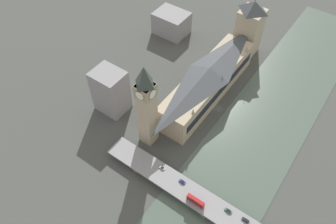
% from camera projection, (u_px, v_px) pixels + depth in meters
% --- Properties ---
extents(ground_plane, '(600.00, 600.00, 0.00)m').
position_uv_depth(ground_plane, '(218.00, 109.00, 256.76)').
color(ground_plane, '#424442').
extents(river_water, '(60.78, 360.00, 0.30)m').
position_uv_depth(river_water, '(260.00, 130.00, 243.10)').
color(river_water, '#47564C').
rests_on(river_water, ground_plane).
extents(parliament_hall, '(24.83, 105.81, 29.15)m').
position_uv_depth(parliament_hall, '(208.00, 82.00, 255.45)').
color(parliament_hall, tan).
rests_on(parliament_hall, ground_plane).
extents(clock_tower, '(11.37, 11.37, 69.86)m').
position_uv_depth(clock_tower, '(146.00, 105.00, 209.72)').
color(clock_tower, tan).
rests_on(clock_tower, ground_plane).
extents(victoria_tower, '(19.53, 19.53, 55.10)m').
position_uv_depth(victoria_tower, '(249.00, 28.00, 281.69)').
color(victoria_tower, tan).
rests_on(victoria_tower, ground_plane).
extents(road_bridge, '(153.56, 15.53, 5.75)m').
position_uv_depth(road_bridge, '(209.00, 205.00, 200.62)').
color(road_bridge, slate).
rests_on(road_bridge, ground_plane).
extents(double_decker_bus_lead, '(11.78, 2.51, 4.81)m').
position_uv_depth(double_decker_bus_lead, '(196.00, 201.00, 198.63)').
color(double_decker_bus_lead, red).
rests_on(double_decker_bus_lead, road_bridge).
extents(car_northbound_lead, '(3.91, 1.86, 1.32)m').
position_uv_depth(car_northbound_lead, '(162.00, 168.00, 215.47)').
color(car_northbound_lead, silver).
rests_on(car_northbound_lead, road_bridge).
extents(car_northbound_mid, '(4.48, 1.87, 1.31)m').
position_uv_depth(car_northbound_mid, '(246.00, 220.00, 192.95)').
color(car_northbound_mid, black).
rests_on(car_northbound_mid, road_bridge).
extents(car_northbound_tail, '(4.36, 1.90, 1.39)m').
position_uv_depth(car_northbound_tail, '(182.00, 182.00, 209.00)').
color(car_northbound_tail, navy).
rests_on(car_northbound_tail, road_bridge).
extents(car_southbound_mid, '(4.58, 1.82, 1.37)m').
position_uv_depth(car_southbound_mid, '(228.00, 211.00, 196.62)').
color(car_southbound_mid, '#2D5638').
rests_on(car_southbound_mid, road_bridge).
extents(city_block_west, '(23.06, 19.22, 36.35)m').
position_uv_depth(city_block_west, '(111.00, 91.00, 243.82)').
color(city_block_west, gray).
rests_on(city_block_west, ground_plane).
extents(city_block_center, '(30.77, 24.05, 21.25)m').
position_uv_depth(city_block_center, '(171.00, 23.00, 311.30)').
color(city_block_center, gray).
rests_on(city_block_center, ground_plane).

